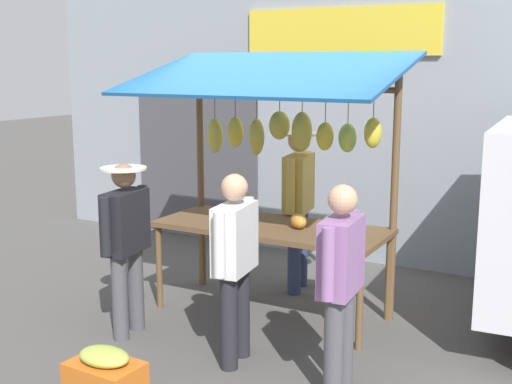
% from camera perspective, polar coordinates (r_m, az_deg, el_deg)
% --- Properties ---
extents(ground_plane, '(40.00, 40.00, 0.00)m').
position_cam_1_polar(ground_plane, '(6.57, 1.28, -10.31)').
color(ground_plane, '#514F4C').
extents(street_backdrop, '(9.00, 0.30, 3.40)m').
position_cam_1_polar(street_backdrop, '(8.18, 8.22, 6.05)').
color(street_backdrop, '#8C939E').
rests_on(street_backdrop, ground).
extents(market_stall, '(2.50, 1.46, 2.50)m').
position_cam_1_polar(market_stall, '(6.23, 1.81, 3.26)').
color(market_stall, brown).
rests_on(market_stall, ground).
extents(vendor_with_sunhat, '(0.45, 0.72, 1.72)m').
position_cam_1_polar(vendor_with_sunhat, '(6.96, 3.67, -0.29)').
color(vendor_with_sunhat, navy).
rests_on(vendor_with_sunhat, ground).
extents(shopper_in_grey_tee, '(0.25, 0.67, 1.56)m').
position_cam_1_polar(shopper_in_grey_tee, '(4.81, 7.27, -7.20)').
color(shopper_in_grey_tee, '#4C4C51').
rests_on(shopper_in_grey_tee, ground).
extents(shopper_with_shopping_bag, '(0.28, 0.67, 1.55)m').
position_cam_1_polar(shopper_with_shopping_bag, '(5.27, -1.82, -5.58)').
color(shopper_with_shopping_bag, '#232328').
rests_on(shopper_with_shopping_bag, ground).
extents(shopper_in_striped_shirt, '(0.40, 0.67, 1.54)m').
position_cam_1_polar(shopper_in_striped_shirt, '(5.92, -11.09, -3.77)').
color(shopper_in_striped_shirt, '#4C4C51').
rests_on(shopper_in_striped_shirt, ground).
extents(produce_crate_near, '(0.54, 0.37, 0.41)m').
position_cam_1_polar(produce_crate_near, '(5.02, -12.80, -15.29)').
color(produce_crate_near, '#D1661E').
rests_on(produce_crate_near, ground).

